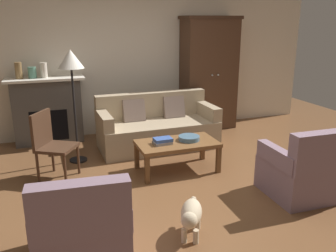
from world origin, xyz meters
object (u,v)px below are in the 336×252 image
Objects in this scene: armoire at (209,73)px; armchair_near_right at (303,171)px; fireplace at (48,110)px; mantel_vase_jade at (32,73)px; mantel_vase_bronze at (19,71)px; coffee_table at (177,146)px; floor_lamp at (71,66)px; fruit_bowl at (189,138)px; mantel_vase_cream at (44,70)px; armchair_near_left at (83,231)px; couch at (157,128)px; book_stack at (163,141)px; side_chair_wooden at (50,141)px; dog at (191,215)px.

armchair_near_right is (-0.20, -3.00, -0.74)m from armoire.
armoire is 2.39× the size of armchair_near_right.
mantel_vase_jade reaches higher than fireplace.
mantel_vase_bronze reaches higher than armchair_near_right.
mantel_vase_jade is (-1.81, 1.85, 0.85)m from coffee_table.
armoire reaches higher than floor_lamp.
armchair_near_right is at bearing -52.38° from fruit_bowl.
mantel_vase_bronze is 1.08× the size of mantel_vase_cream.
armchair_near_left is (0.16, -3.45, -0.25)m from fireplace.
floor_lamp is (0.36, -1.02, 0.17)m from mantel_vase_cream.
couch is (1.68, -0.81, -0.25)m from fireplace.
mantel_vase_cream is 4.22m from armchair_near_right.
fruit_bowl is 1.14× the size of book_stack.
armchair_near_right is (1.34, -1.20, -0.14)m from book_stack.
fireplace is at bearing 90.00° from mantel_vase_cream.
fireplace is 1.53m from side_chair_wooden.
armchair_near_left is (-1.52, -2.64, -0.00)m from couch.
coffee_table is at bearing -11.46° from side_chair_wooden.
mantel_vase_cream is at bearing 0.00° from mantel_vase_bronze.
book_stack is 1.65m from floor_lamp.
armchair_near_left reaches higher than coffee_table.
fruit_bowl is at bearing -82.61° from couch.
couch reaches higher than book_stack.
mantel_vase_cream is (-1.81, 1.83, 0.79)m from fruit_bowl.
coffee_table is 1.25× the size of armchair_near_left.
armchair_near_left reaches higher than book_stack.
armchair_near_right is 0.98× the size of side_chair_wooden.
fireplace reaches higher than dog.
mantel_vase_jade reaches higher than coffee_table.
couch is 2.07m from mantel_vase_cream.
fireplace is at bearing 89.41° from side_chair_wooden.
armoire is 2.19m from fruit_bowl.
side_chair_wooden is 2.25m from dog.
armoire reaches higher than mantel_vase_jade.
fruit_bowl is at bearing -9.94° from side_chair_wooden.
mantel_vase_jade is 0.21× the size of armchair_near_left.
side_chair_wooden is (0.16, -1.51, -0.70)m from mantel_vase_jade.
side_chair_wooden is (-0.02, -1.51, -0.73)m from mantel_vase_cream.
armchair_near_right is at bearing -41.87° from book_stack.
armoire is 3.13m from mantel_vase_jade.
mantel_vase_bronze is 0.16× the size of floor_lamp.
couch is at bearing 97.39° from fruit_bowl.
mantel_vase_cream reaches higher than dog.
couch reaches higher than dog.
armoire is at bearing 26.11° from side_chair_wooden.
mantel_vase_jade is at bearing 180.00° from mantel_vase_cream.
fruit_bowl is 1.11× the size of mantel_vase_bronze.
armchair_near_right is (2.59, 0.38, 0.00)m from armchair_near_left.
mantel_vase_cream is 3.56m from armchair_near_left.
coffee_table is 1.62m from dog.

